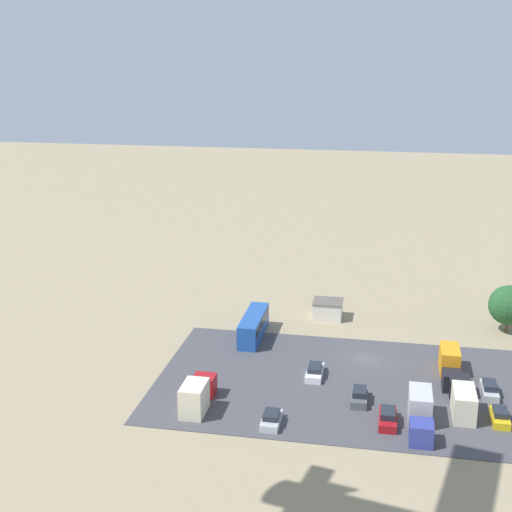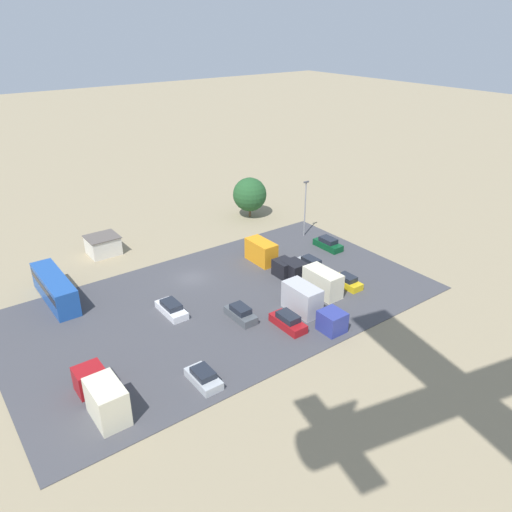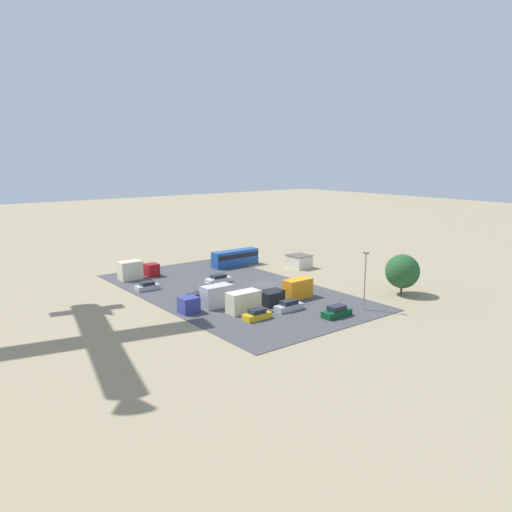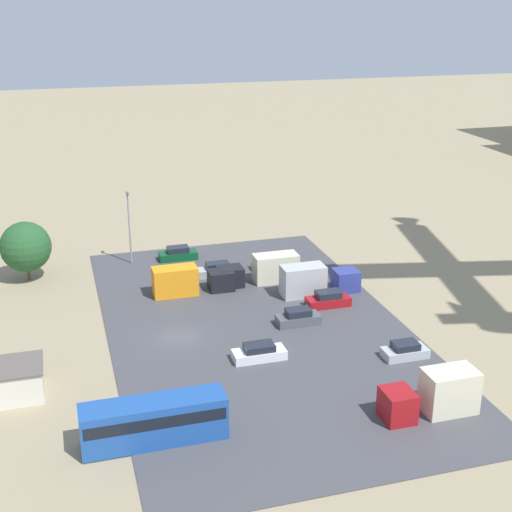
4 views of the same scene
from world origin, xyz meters
name	(u,v)px [view 4 (image 4 of 4)]	position (x,y,z in m)	size (l,w,h in m)	color
ground_plane	(179,338)	(0.00, 0.00, 0.00)	(400.00, 400.00, 0.00)	gray
parking_lot_surface	(256,328)	(0.00, 7.68, 0.04)	(50.46, 28.45, 0.08)	#424247
shed_building	(18,380)	(6.46, -14.27, 1.37)	(4.43, 4.10, 2.73)	silver
bus	(154,420)	(16.06, -4.67, 1.87)	(2.63, 10.54, 3.33)	#1E4C9E
parked_car_0	(405,351)	(9.52, 18.84, 0.68)	(1.96, 4.08, 1.43)	#ADB2B7
parked_car_1	(259,353)	(6.21, 6.17, 0.69)	(1.95, 4.76, 1.46)	silver
parked_car_2	(298,318)	(0.43, 11.89, 0.76)	(1.83, 4.31, 1.62)	#4C5156
parked_car_3	(178,254)	(-20.99, 3.81, 0.76)	(1.88, 4.65, 1.63)	#0C4723
parked_car_4	(328,300)	(-2.84, 16.36, 0.77)	(1.91, 4.58, 1.65)	maroon
parked_car_5	(218,270)	(-14.49, 7.26, 0.72)	(1.76, 4.70, 1.55)	#ADB2B7
parked_car_6	(269,264)	(-14.85, 13.64, 0.70)	(1.79, 4.13, 1.50)	gold
parked_truck_0	(188,281)	(-10.26, 3.00, 1.51)	(2.32, 8.82, 3.12)	black
parked_truck_1	(315,281)	(-6.24, 16.18, 1.61)	(2.44, 8.65, 3.35)	navy
parked_truck_2	(435,395)	(18.39, 16.72, 1.67)	(2.57, 7.62, 3.48)	maroon
parked_truck_3	(263,270)	(-11.00, 11.69, 1.52)	(2.39, 9.21, 3.15)	black
tree_near_shed	(26,247)	(-19.34, -13.74, 4.00)	(5.71, 5.71, 6.85)	brown
light_pole_lot_centre	(129,225)	(-21.25, -1.85, 4.93)	(0.90, 0.28, 8.83)	gray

